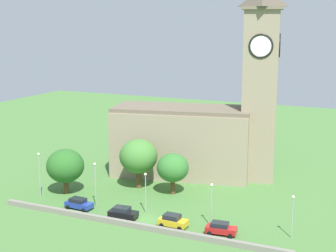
{
  "coord_description": "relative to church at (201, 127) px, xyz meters",
  "views": [
    {
      "loc": [
        32.36,
        -62.72,
        28.83
      ],
      "look_at": [
        -0.49,
        9.82,
        12.43
      ],
      "focal_mm": 53.78,
      "sensor_mm": 36.0,
      "label": 1
    }
  ],
  "objects": [
    {
      "name": "car_red",
      "position": [
        12.39,
        -24.98,
        -8.59
      ],
      "size": [
        4.43,
        2.49,
        1.76
      ],
      "color": "red",
      "rests_on": "ground"
    },
    {
      "name": "ground_plane",
      "position": [
        0.3,
        -9.79,
        -9.48
      ],
      "size": [
        200.0,
        200.0,
        0.0
      ],
      "primitive_type": "plane",
      "color": "#477538"
    },
    {
      "name": "church",
      "position": [
        0.0,
        0.0,
        0.0
      ],
      "size": [
        32.09,
        16.35,
        34.94
      ],
      "color": "gray",
      "rests_on": "ground"
    },
    {
      "name": "streetlamp_central",
      "position": [
        -0.73,
        -22.12,
        -5.13
      ],
      "size": [
        0.44,
        0.44,
        6.44
      ],
      "color": "#9EA0A5",
      "rests_on": "ground"
    },
    {
      "name": "streetlamp_west_end",
      "position": [
        -19.96,
        -23.18,
        -4.37
      ],
      "size": [
        0.44,
        0.44,
        7.77
      ],
      "color": "#9EA0A5",
      "rests_on": "ground"
    },
    {
      "name": "tree_by_tower",
      "position": [
        -17.35,
        -19.57,
        -4.61
      ],
      "size": [
        6.41,
        6.41,
        7.79
      ],
      "color": "brown",
      "rests_on": "ground"
    },
    {
      "name": "streetlamp_east_mid",
      "position": [
        10.2,
        -22.89,
        -5.12
      ],
      "size": [
        0.44,
        0.44,
        6.45
      ],
      "color": "#9EA0A5",
      "rests_on": "ground"
    },
    {
      "name": "car_black",
      "position": [
        -2.87,
        -25.5,
        -8.58
      ],
      "size": [
        4.47,
        2.47,
        1.8
      ],
      "color": "black",
      "rests_on": "ground"
    },
    {
      "name": "streetlamp_east_end",
      "position": [
        21.52,
        -22.08,
        -5.34
      ],
      "size": [
        0.44,
        0.44,
        6.08
      ],
      "color": "#9EA0A5",
      "rests_on": "ground"
    },
    {
      "name": "tree_riverside_west",
      "position": [
        -7.37,
        -11.74,
        -3.75
      ],
      "size": [
        6.73,
        6.73,
        8.81
      ],
      "color": "brown",
      "rests_on": "ground"
    },
    {
      "name": "tree_churchyard",
      "position": [
        -0.52,
        -12.32,
        -4.85
      ],
      "size": [
        5.45,
        5.45,
        7.12
      ],
      "color": "brown",
      "rests_on": "ground"
    },
    {
      "name": "car_yellow",
      "position": [
        5.31,
        -25.4,
        -8.52
      ],
      "size": [
        4.2,
        2.34,
        1.91
      ],
      "color": "gold",
      "rests_on": "ground"
    },
    {
      "name": "quay_barrier",
      "position": [
        0.3,
        -27.97,
        -9.07
      ],
      "size": [
        45.7,
        0.7,
        0.84
      ],
      "primitive_type": "cube",
      "color": "gray",
      "rests_on": "ground"
    },
    {
      "name": "car_blue",
      "position": [
        -11.18,
        -24.85,
        -8.62
      ],
      "size": [
        4.48,
        2.38,
        1.7
      ],
      "color": "#233D9E",
      "rests_on": "ground"
    },
    {
      "name": "streetlamp_west_mid",
      "position": [
        -9.25,
        -22.92,
        -4.67
      ],
      "size": [
        0.44,
        0.44,
        7.25
      ],
      "color": "#9EA0A5",
      "rests_on": "ground"
    }
  ]
}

